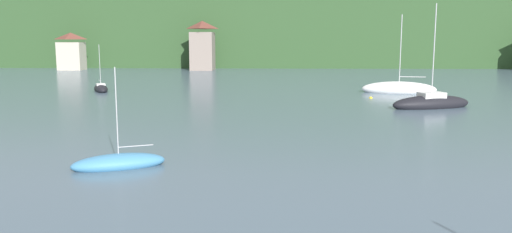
{
  "coord_description": "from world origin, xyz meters",
  "views": [
    {
      "loc": [
        0.99,
        22.12,
        6.34
      ],
      "look_at": [
        0.0,
        51.47,
        1.76
      ],
      "focal_mm": 35.41,
      "sensor_mm": 36.0,
      "label": 1
    }
  ],
  "objects_px": {
    "shore_building_westcentral": "(202,46)",
    "sailboat_far_1": "(101,89)",
    "sailboat_far_5": "(431,103)",
    "shore_building_west": "(71,52)",
    "sailboat_far_7": "(399,89)",
    "sailboat_mid_10": "(119,163)",
    "mooring_buoy_mid": "(371,98)"
  },
  "relations": [
    {
      "from": "shore_building_westcentral",
      "to": "sailboat_far_5",
      "type": "xyz_separation_m",
      "value": [
        28.53,
        -54.34,
        -4.26
      ]
    },
    {
      "from": "shore_building_westcentral",
      "to": "sailboat_far_1",
      "type": "xyz_separation_m",
      "value": [
        -6.67,
        -40.85,
        -4.4
      ]
    },
    {
      "from": "sailboat_far_1",
      "to": "sailboat_far_5",
      "type": "relative_size",
      "value": 0.6
    },
    {
      "from": "shore_building_westcentral",
      "to": "mooring_buoy_mid",
      "type": "xyz_separation_m",
      "value": [
        24.42,
        -47.1,
        -4.69
      ]
    },
    {
      "from": "sailboat_far_5",
      "to": "mooring_buoy_mid",
      "type": "distance_m",
      "value": 8.33
    },
    {
      "from": "shore_building_west",
      "to": "mooring_buoy_mid",
      "type": "xyz_separation_m",
      "value": [
        50.52,
        -46.14,
        -3.57
      ]
    },
    {
      "from": "sailboat_far_5",
      "to": "mooring_buoy_mid",
      "type": "relative_size",
      "value": 26.13
    },
    {
      "from": "shore_building_west",
      "to": "sailboat_mid_10",
      "type": "relative_size",
      "value": 1.41
    },
    {
      "from": "shore_building_west",
      "to": "sailboat_mid_10",
      "type": "bearing_deg",
      "value": -66.73
    },
    {
      "from": "shore_building_westcentral",
      "to": "mooring_buoy_mid",
      "type": "height_order",
      "value": "shore_building_westcentral"
    },
    {
      "from": "shore_building_west",
      "to": "shore_building_westcentral",
      "type": "relative_size",
      "value": 0.76
    },
    {
      "from": "sailboat_far_1",
      "to": "mooring_buoy_mid",
      "type": "distance_m",
      "value": 31.72
    },
    {
      "from": "shore_building_westcentral",
      "to": "sailboat_far_1",
      "type": "height_order",
      "value": "shore_building_westcentral"
    },
    {
      "from": "shore_building_west",
      "to": "mooring_buoy_mid",
      "type": "bearing_deg",
      "value": -42.41
    },
    {
      "from": "sailboat_far_1",
      "to": "sailboat_far_7",
      "type": "distance_m",
      "value": 35.42
    },
    {
      "from": "shore_building_westcentral",
      "to": "sailboat_far_1",
      "type": "bearing_deg",
      "value": -99.28
    },
    {
      "from": "sailboat_far_7",
      "to": "mooring_buoy_mid",
      "type": "relative_size",
      "value": 25.22
    },
    {
      "from": "sailboat_far_7",
      "to": "sailboat_mid_10",
      "type": "height_order",
      "value": "sailboat_far_7"
    },
    {
      "from": "sailboat_far_5",
      "to": "sailboat_far_7",
      "type": "distance_m",
      "value": 12.85
    },
    {
      "from": "sailboat_far_5",
      "to": "shore_building_westcentral",
      "type": "bearing_deg",
      "value": 99.88
    },
    {
      "from": "sailboat_far_7",
      "to": "sailboat_mid_10",
      "type": "xyz_separation_m",
      "value": [
        -22.3,
        -35.12,
        -0.2
      ]
    },
    {
      "from": "sailboat_far_1",
      "to": "sailboat_far_7",
      "type": "relative_size",
      "value": 0.62
    },
    {
      "from": "sailboat_far_5",
      "to": "sailboat_far_7",
      "type": "relative_size",
      "value": 1.04
    },
    {
      "from": "sailboat_far_5",
      "to": "sailboat_far_7",
      "type": "xyz_separation_m",
      "value": [
        0.21,
        12.84,
        -0.01
      ]
    },
    {
      "from": "shore_building_west",
      "to": "sailboat_far_5",
      "type": "height_order",
      "value": "sailboat_far_5"
    },
    {
      "from": "shore_building_westcentral",
      "to": "sailboat_mid_10",
      "type": "bearing_deg",
      "value": -85.2
    },
    {
      "from": "sailboat_far_5",
      "to": "sailboat_far_7",
      "type": "bearing_deg",
      "value": 71.25
    },
    {
      "from": "sailboat_far_7",
      "to": "sailboat_mid_10",
      "type": "relative_size",
      "value": 1.81
    },
    {
      "from": "shore_building_west",
      "to": "sailboat_far_7",
      "type": "bearing_deg",
      "value": -36.47
    },
    {
      "from": "sailboat_far_1",
      "to": "sailboat_mid_10",
      "type": "relative_size",
      "value": 1.13
    },
    {
      "from": "shore_building_west",
      "to": "shore_building_westcentral",
      "type": "bearing_deg",
      "value": 2.11
    },
    {
      "from": "sailboat_far_5",
      "to": "mooring_buoy_mid",
      "type": "xyz_separation_m",
      "value": [
        -4.11,
        7.23,
        -0.43
      ]
    }
  ]
}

